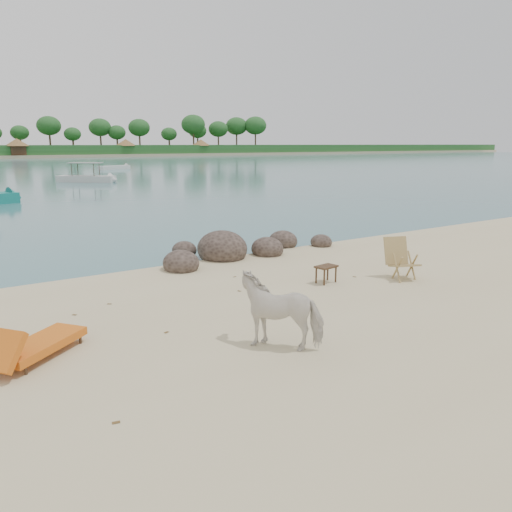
{
  "coord_description": "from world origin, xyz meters",
  "views": [
    {
      "loc": [
        -5.87,
        -6.99,
        3.42
      ],
      "look_at": [
        0.02,
        2.0,
        1.0
      ],
      "focal_mm": 35.0,
      "sensor_mm": 36.0,
      "label": 1
    }
  ],
  "objects_px": {
    "deck_chair": "(405,260)",
    "boulders": "(234,250)",
    "cow": "(281,311)",
    "lounge_chair": "(40,341)",
    "side_table": "(326,276)"
  },
  "relations": [
    {
      "from": "lounge_chair",
      "to": "deck_chair",
      "type": "xyz_separation_m",
      "value": [
        8.72,
        -0.05,
        0.23
      ]
    },
    {
      "from": "side_table",
      "to": "deck_chair",
      "type": "height_order",
      "value": "deck_chair"
    },
    {
      "from": "cow",
      "to": "lounge_chair",
      "type": "bearing_deg",
      "value": -70.24
    },
    {
      "from": "cow",
      "to": "deck_chair",
      "type": "height_order",
      "value": "cow"
    },
    {
      "from": "boulders",
      "to": "deck_chair",
      "type": "height_order",
      "value": "deck_chair"
    },
    {
      "from": "cow",
      "to": "side_table",
      "type": "distance_m",
      "value": 4.12
    },
    {
      "from": "lounge_chair",
      "to": "cow",
      "type": "bearing_deg",
      "value": -63.88
    },
    {
      "from": "cow",
      "to": "lounge_chair",
      "type": "distance_m",
      "value": 4.0
    },
    {
      "from": "deck_chair",
      "to": "boulders",
      "type": "bearing_deg",
      "value": 136.98
    },
    {
      "from": "side_table",
      "to": "cow",
      "type": "bearing_deg",
      "value": -150.26
    },
    {
      "from": "deck_chair",
      "to": "lounge_chair",
      "type": "bearing_deg",
      "value": -158.33
    },
    {
      "from": "boulders",
      "to": "cow",
      "type": "relative_size",
      "value": 4.19
    },
    {
      "from": "cow",
      "to": "side_table",
      "type": "bearing_deg",
      "value": 173.78
    },
    {
      "from": "boulders",
      "to": "side_table",
      "type": "height_order",
      "value": "boulders"
    },
    {
      "from": "side_table",
      "to": "deck_chair",
      "type": "bearing_deg",
      "value": -31.76
    }
  ]
}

